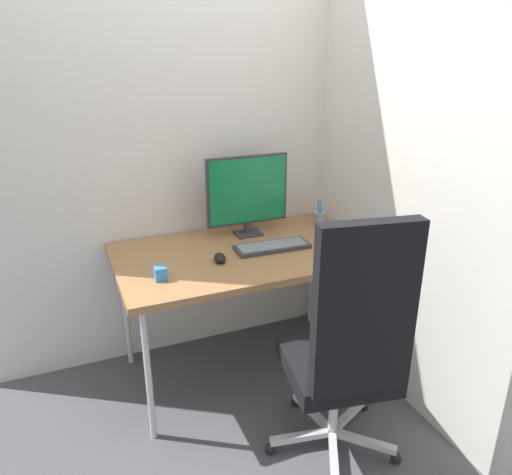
{
  "coord_description": "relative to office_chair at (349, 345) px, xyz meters",
  "views": [
    {
      "loc": [
        -0.88,
        -2.25,
        1.76
      ],
      "look_at": [
        0.03,
        -0.08,
        0.85
      ],
      "focal_mm": 34.48,
      "sensor_mm": 36.0,
      "label": 1
    }
  ],
  "objects": [
    {
      "name": "wall_back",
      "position": [
        -0.14,
        1.24,
        0.78
      ],
      "size": [
        2.79,
        0.04,
        2.8
      ],
      "primitive_type": "cube",
      "color": "silver",
      "rests_on": "ground_plane"
    },
    {
      "name": "wall_side_right",
      "position": [
        0.56,
        0.6,
        0.78
      ],
      "size": [
        0.04,
        2.24,
        2.8
      ],
      "primitive_type": "cube",
      "color": "silver",
      "rests_on": "ground_plane"
    },
    {
      "name": "notebook",
      "position": [
        0.39,
        0.64,
        0.15
      ],
      "size": [
        0.17,
        0.19,
        0.03
      ],
      "primitive_type": "cube",
      "rotation": [
        0.0,
        0.0,
        0.0
      ],
      "color": "#334C8C",
      "rests_on": "desk"
    },
    {
      "name": "mouse",
      "position": [
        -0.31,
        0.72,
        0.15
      ],
      "size": [
        0.07,
        0.1,
        0.04
      ],
      "primitive_type": "ellipsoid",
      "rotation": [
        0.0,
        0.0,
        -0.13
      ],
      "color": "black",
      "rests_on": "desk"
    },
    {
      "name": "ground_plane",
      "position": [
        -0.14,
        0.81,
        -0.62
      ],
      "size": [
        8.0,
        8.0,
        0.0
      ],
      "primitive_type": "plane",
      "color": "#4C4C51"
    },
    {
      "name": "monitor",
      "position": [
        -0.03,
        1.04,
        0.38
      ],
      "size": [
        0.48,
        0.12,
        0.46
      ],
      "color": "#333338",
      "rests_on": "desk"
    },
    {
      "name": "keyboard",
      "position": [
        0.01,
        0.78,
        0.14
      ],
      "size": [
        0.41,
        0.17,
        0.02
      ],
      "color": "#333338",
      "rests_on": "desk"
    },
    {
      "name": "office_chair",
      "position": [
        0.0,
        0.0,
        0.0
      ],
      "size": [
        0.62,
        0.61,
        1.2
      ],
      "color": "black",
      "rests_on": "ground_plane"
    },
    {
      "name": "desk",
      "position": [
        -0.14,
        0.81,
        0.09
      ],
      "size": [
        1.36,
        0.8,
        0.75
      ],
      "color": "#996B42",
      "rests_on": "ground_plane"
    },
    {
      "name": "desk_clamp_accessory",
      "position": [
        -0.63,
        0.64,
        0.17
      ],
      "size": [
        0.05,
        0.05,
        0.06
      ],
      "primitive_type": "cube",
      "color": "#337FD8",
      "rests_on": "desk"
    },
    {
      "name": "pen_holder",
      "position": [
        0.41,
        0.98,
        0.18
      ],
      "size": [
        0.08,
        0.08,
        0.18
      ],
      "color": "gray",
      "rests_on": "desk"
    }
  ]
}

